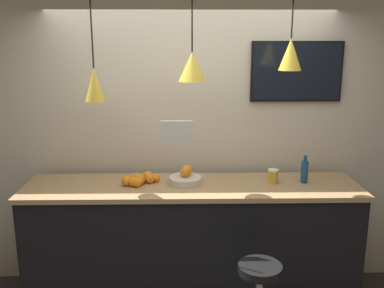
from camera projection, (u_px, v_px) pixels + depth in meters
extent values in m
cube|color=beige|center=(191.00, 130.00, 3.90)|extent=(8.00, 0.06, 2.90)
cube|color=black|center=(192.00, 246.00, 3.69)|extent=(2.75, 0.62, 1.03)
cube|color=tan|center=(192.00, 187.00, 3.57)|extent=(2.79, 0.66, 0.04)
cylinder|color=black|center=(260.00, 269.00, 3.05)|extent=(0.32, 0.32, 0.06)
cylinder|color=beige|center=(185.00, 180.00, 3.59)|extent=(0.27, 0.27, 0.06)
sphere|color=orange|center=(186.00, 172.00, 3.59)|extent=(0.07, 0.07, 0.07)
sphere|color=orange|center=(187.00, 170.00, 3.62)|extent=(0.09, 0.09, 0.09)
sphere|color=orange|center=(185.00, 172.00, 3.58)|extent=(0.08, 0.08, 0.08)
sphere|color=orange|center=(140.00, 180.00, 3.56)|extent=(0.08, 0.08, 0.08)
sphere|color=orange|center=(137.00, 178.00, 3.60)|extent=(0.09, 0.09, 0.09)
sphere|color=orange|center=(148.00, 176.00, 3.68)|extent=(0.08, 0.08, 0.08)
sphere|color=orange|center=(137.00, 183.00, 3.50)|extent=(0.08, 0.08, 0.08)
sphere|color=orange|center=(138.00, 178.00, 3.61)|extent=(0.08, 0.08, 0.08)
sphere|color=orange|center=(135.00, 179.00, 3.59)|extent=(0.07, 0.07, 0.07)
sphere|color=orange|center=(148.00, 177.00, 3.64)|extent=(0.08, 0.08, 0.08)
sphere|color=orange|center=(150.00, 179.00, 3.59)|extent=(0.08, 0.08, 0.08)
sphere|color=orange|center=(139.00, 178.00, 3.60)|extent=(0.08, 0.08, 0.08)
sphere|color=orange|center=(127.00, 181.00, 3.53)|extent=(0.09, 0.09, 0.09)
sphere|color=orange|center=(150.00, 178.00, 3.61)|extent=(0.07, 0.07, 0.07)
sphere|color=orange|center=(156.00, 178.00, 3.63)|extent=(0.07, 0.07, 0.07)
sphere|color=orange|center=(133.00, 182.00, 3.51)|extent=(0.08, 0.08, 0.08)
cylinder|color=navy|center=(304.00, 172.00, 3.60)|extent=(0.06, 0.06, 0.19)
cylinder|color=navy|center=(305.00, 158.00, 3.57)|extent=(0.03, 0.03, 0.05)
cylinder|color=gold|center=(273.00, 177.00, 3.60)|extent=(0.09, 0.09, 0.10)
cylinder|color=white|center=(273.00, 170.00, 3.59)|extent=(0.09, 0.09, 0.01)
cylinder|color=black|center=(91.00, 17.00, 3.19)|extent=(0.01, 0.01, 0.76)
cone|color=gold|center=(95.00, 85.00, 3.31)|extent=(0.16, 0.16, 0.26)
sphere|color=#F9EFCC|center=(95.00, 99.00, 3.34)|extent=(0.04, 0.04, 0.04)
cylinder|color=black|center=(192.00, 8.00, 3.19)|extent=(0.01, 0.01, 0.64)
cone|color=gold|center=(192.00, 67.00, 3.29)|extent=(0.21, 0.21, 0.22)
sphere|color=#F9EFCC|center=(192.00, 79.00, 3.31)|extent=(0.04, 0.04, 0.04)
cylinder|color=black|center=(293.00, 1.00, 3.19)|extent=(0.01, 0.01, 0.54)
cone|color=gold|center=(290.00, 54.00, 3.28)|extent=(0.18, 0.18, 0.24)
sphere|color=#F9EFCC|center=(290.00, 68.00, 3.31)|extent=(0.04, 0.04, 0.04)
cube|color=black|center=(296.00, 72.00, 3.74)|extent=(0.80, 0.04, 0.52)
cube|color=black|center=(297.00, 72.00, 3.72)|extent=(0.77, 0.01, 0.49)
cube|color=silver|center=(177.00, 132.00, 3.20)|extent=(0.24, 0.01, 0.17)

